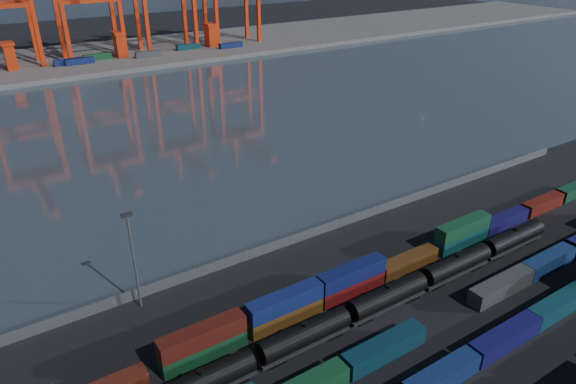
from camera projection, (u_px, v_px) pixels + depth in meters
ground at (400, 330)px, 75.22m from camera, size 700.00×700.00×0.00m
harbor_water at (152, 128)px, 153.81m from camera, size 700.00×700.00×0.00m
far_quay at (71, 60)px, 231.95m from camera, size 700.00×70.00×2.00m
container_row_south at (473, 356)px, 68.07m from camera, size 140.17×2.62×5.58m
container_row_mid at (343, 366)px, 65.89m from camera, size 142.43×2.68×5.71m
container_row_north at (346, 285)px, 81.42m from camera, size 140.78×2.49×5.30m
tanker_string at (256, 358)px, 67.13m from camera, size 123.10×3.14×4.49m
waterfront_fence at (294, 239)px, 95.73m from camera, size 160.12×0.12×2.20m
yard_light_mast at (133, 256)px, 75.87m from camera, size 1.60×0.40×16.60m
quay_containers at (51, 64)px, 214.67m from camera, size 172.58×10.99×2.60m
straddle_carriers at (67, 49)px, 220.18m from camera, size 140.00×7.00×11.10m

